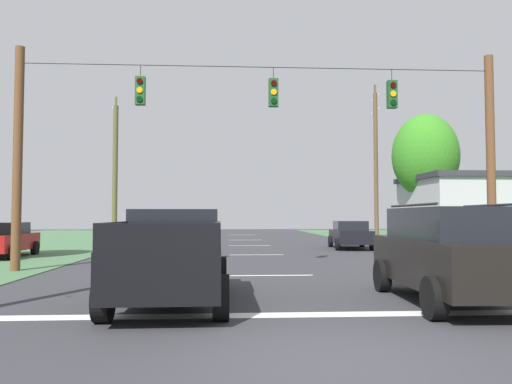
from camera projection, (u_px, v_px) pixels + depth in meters
name	position (u px, v px, depth m)	size (l,w,h in m)	color
ground_plane	(335.00, 361.00, 6.23)	(120.00, 120.00, 0.00)	#333338
stop_bar_stripe	(301.00, 315.00, 9.11)	(13.63, 0.45, 0.01)	white
lane_dash_0	(272.00, 275.00, 15.09)	(0.15, 2.50, 0.01)	white
lane_dash_1	(256.00, 255.00, 22.99)	(0.15, 2.50, 0.01)	white
lane_dash_2	(249.00, 246.00, 29.98)	(0.15, 2.50, 0.01)	white
lane_dash_3	(245.00, 240.00, 36.87)	(0.15, 2.50, 0.01)	white
lane_dash_4	(242.00, 235.00, 46.45)	(0.15, 2.50, 0.01)	white
overhead_signal_span	(262.00, 149.00, 16.76)	(16.25, 0.31, 7.39)	brown
pickup_truck	(173.00, 256.00, 10.49)	(2.34, 5.43, 1.95)	black
suv_black	(451.00, 252.00, 10.30)	(2.35, 4.87, 2.05)	black
distant_car_crossing_white	(169.00, 238.00, 22.87)	(2.10, 4.34, 1.52)	silver
distant_car_oncoming	(350.00, 234.00, 27.33)	(2.28, 4.43, 1.52)	black
distant_car_far_parked	(2.00, 239.00, 21.38)	(2.19, 4.38, 1.52)	maroon
utility_pole_mid_right	(376.00, 163.00, 32.73)	(0.27, 1.71, 10.48)	brown
utility_pole_near_left	(115.00, 173.00, 30.85)	(0.32, 1.62, 9.22)	brown
tree_roadside_right	(425.00, 156.00, 29.43)	(3.87, 3.87, 7.81)	brown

